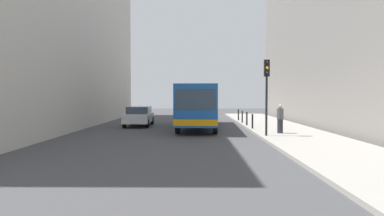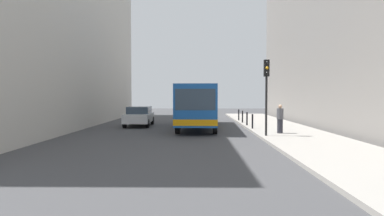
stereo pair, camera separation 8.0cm
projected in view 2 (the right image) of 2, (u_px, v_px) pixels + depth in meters
The scene contains 13 objects.
ground_plane at pixel (200, 133), 21.78m from camera, with size 80.00×80.00×0.00m, color #424244.
sidewalk at pixel (287, 132), 21.70m from camera, with size 4.40×40.00×0.15m, color #9E9991.
building_left at pixel (42, 10), 25.63m from camera, with size 7.00×32.00×17.18m, color #BCB7AD.
building_right at pixel (359, 30), 25.36m from camera, with size 7.00×32.00×14.14m, color gray.
bus at pixel (198, 104), 25.19m from camera, with size 2.92×11.10×3.00m.
car_beside_bus at pixel (139, 116), 26.57m from camera, with size 1.91×4.42×1.48m.
car_behind_bus at pixel (197, 110), 36.93m from camera, with size 2.01×4.47×1.48m.
traffic_light at pixel (266, 83), 18.91m from camera, with size 0.28×0.33×4.10m.
bollard_near at pixel (252, 121), 23.04m from camera, with size 0.11×0.11×0.95m, color black.
bollard_mid at pixel (247, 119), 25.56m from camera, with size 0.11×0.11×0.95m, color black.
bollard_far at pixel (242, 117), 28.08m from camera, with size 0.11×0.11×0.95m, color black.
bollard_farthest at pixel (239, 115), 30.60m from camera, with size 0.11×0.11×0.95m, color black.
pedestrian_near_signal at pixel (280, 119), 20.22m from camera, with size 0.38×0.38×1.65m.
Camera 2 is at (-0.20, -21.72, 2.34)m, focal length 32.86 mm.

